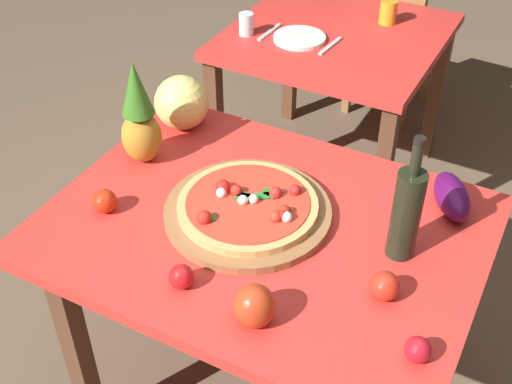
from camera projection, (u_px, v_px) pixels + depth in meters
The scene contains 20 objects.
ground_plane at pixel (262, 384), 2.33m from camera, with size 10.00×10.00×0.00m, color brown.
display_table at pixel (263, 247), 1.91m from camera, with size 1.21×0.91×0.75m.
background_table at pixel (335, 56), 2.89m from camera, with size 0.88×0.89×0.75m.
dining_chair at pixel (390, 33), 3.43m from camera, with size 0.43×0.43×0.85m.
pizza_board at pixel (248, 212), 1.88m from camera, with size 0.48×0.48×0.03m, color #96633C.
pizza at pixel (248, 205), 1.86m from camera, with size 0.40×0.40×0.06m.
wine_bottle at pixel (406, 212), 1.68m from camera, with size 0.08×0.08×0.37m.
pineapple_left at pixel (139, 118), 2.00m from camera, with size 0.12×0.12×0.34m.
melon at pixel (182, 103), 2.19m from camera, with size 0.18×0.18×0.18m, color #EFDA75.
bell_pepper at pixel (254, 306), 1.55m from camera, with size 0.10×0.10×0.11m, color red.
eggplant at pixel (452, 196), 1.88m from camera, with size 0.20×0.09×0.09m, color #500F4E.
tomato_beside_pepper at pixel (105, 201), 1.88m from camera, with size 0.07×0.07×0.07m, color red.
tomato_at_corner at pixel (181, 277), 1.65m from camera, with size 0.06×0.06×0.06m, color red.
tomato_by_bottle at pixel (385, 286), 1.62m from camera, with size 0.08×0.08×0.08m, color red.
tomato_near_board at pixel (418, 350), 1.48m from camera, with size 0.06×0.06×0.06m, color red.
drinking_glass_juice at pixel (388, 12), 2.86m from camera, with size 0.08×0.08×0.10m, color orange.
drinking_glass_water at pixel (246, 24), 2.77m from camera, with size 0.06×0.06×0.09m, color silver.
dinner_plate at pixel (299, 38), 2.76m from camera, with size 0.22×0.22×0.02m, color white.
fork_utensil at pixel (270, 32), 2.81m from camera, with size 0.02×0.18×0.01m, color silver.
knife_utensil at pixel (330, 46), 2.71m from camera, with size 0.02×0.18×0.01m, color silver.
Camera 1 is at (0.63, -1.24, 1.99)m, focal length 46.34 mm.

